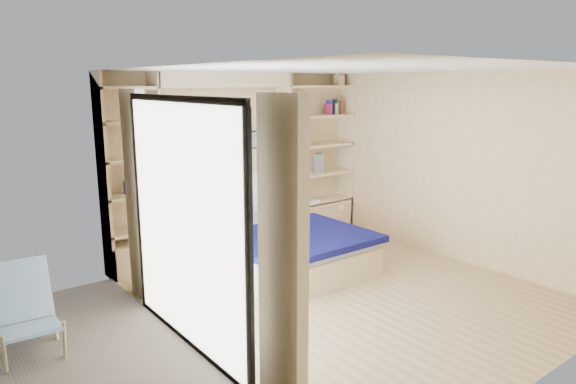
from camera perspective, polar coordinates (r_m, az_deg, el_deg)
ground at (r=6.04m, az=6.35°, el=-11.02°), size 4.50×4.50×0.00m
room_shell at (r=6.64m, az=-5.01°, el=0.87°), size 4.50×4.50×4.50m
bed at (r=6.71m, az=-0.92°, el=-6.04°), size 1.75×2.19×1.07m
photo_gallery at (r=7.13m, az=-8.61°, el=5.83°), size 1.48×0.02×0.82m
reading_lamps at (r=7.08m, az=-6.53°, el=1.73°), size 1.92×0.12×0.15m
shelf_decor at (r=7.89m, az=2.15°, el=7.20°), size 3.61×0.23×2.03m
deck_chair at (r=5.20m, az=-27.01°, el=-11.66°), size 0.54×0.84×0.81m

